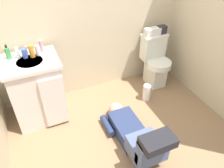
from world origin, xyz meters
TOP-DOWN VIEW (x-y plane):
  - ground_plane at (0.00, 0.00)m, footprint 3.02×3.04m
  - wall_back at (0.00, 1.06)m, footprint 2.68×0.08m
  - toilet at (0.86, 0.76)m, footprint 0.36×0.46m
  - vanity_cabinet at (-0.82, 0.69)m, footprint 0.60×0.53m
  - faucet at (-0.82, 0.84)m, footprint 0.02×0.02m
  - person_plumber at (0.03, -0.19)m, footprint 0.39×1.06m
  - tissue_box at (0.81, 0.85)m, footprint 0.22×0.11m
  - toiletry_bag at (0.96, 0.85)m, footprint 0.12×0.09m
  - soap_dispenser at (-1.01, 0.82)m, footprint 0.06×0.06m
  - bottle_white at (-0.92, 0.79)m, footprint 0.04×0.04m
  - bottle_blue at (-0.85, 0.77)m, footprint 0.06×0.06m
  - bottle_amber at (-0.78, 0.76)m, footprint 0.06×0.06m
  - bottle_clear at (-0.71, 0.78)m, footprint 0.05×0.05m
  - bottle_pink at (-0.66, 0.84)m, footprint 0.04×0.04m
  - paper_towel_roll at (0.56, 0.44)m, footprint 0.11×0.11m

SIDE VIEW (x-z plane):
  - ground_plane at x=0.00m, z-range -0.04..0.00m
  - paper_towel_roll at x=0.56m, z-range 0.00..0.24m
  - person_plumber at x=0.03m, z-range -0.08..0.44m
  - toilet at x=0.86m, z-range -0.01..0.74m
  - vanity_cabinet at x=-0.82m, z-range 0.01..0.83m
  - tissue_box at x=0.81m, z-range 0.75..0.85m
  - toiletry_bag at x=0.96m, z-range 0.75..0.86m
  - faucet at x=-0.82m, z-range 0.82..0.92m
  - bottle_blue at x=-0.85m, z-range 0.82..0.92m
  - bottle_clear at x=-0.71m, z-range 0.82..0.94m
  - bottle_white at x=-0.92m, z-range 0.82..0.95m
  - soap_dispenser at x=-1.01m, z-range 0.80..0.97m
  - bottle_pink at x=-0.66m, z-range 0.82..0.96m
  - bottle_amber at x=-0.78m, z-range 0.82..0.96m
  - wall_back at x=0.00m, z-range 0.00..2.40m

